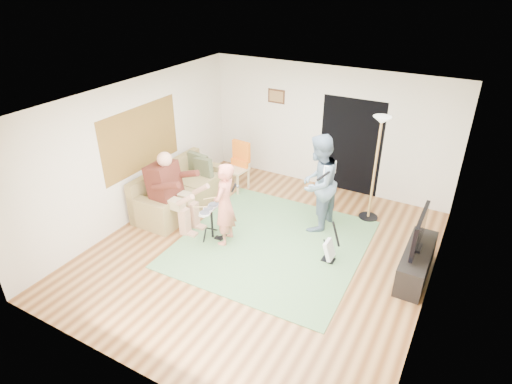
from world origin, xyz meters
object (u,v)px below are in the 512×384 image
drum_kit (212,224)px  dining_chair (237,173)px  guitar_spare (330,250)px  television (420,231)px  sofa (178,193)px  singer (225,205)px  tv_cabinet (416,263)px  guitarist (318,183)px  torchiere_lamp (378,151)px

drum_kit → dining_chair: 2.01m
guitar_spare → television: bearing=13.9°
sofa → television: size_ratio=2.18×
television → sofa: bearing=-179.5°
drum_kit → sofa: bearing=153.4°
singer → tv_cabinet: singer is taller
sofa → tv_cabinet: (4.80, 0.04, -0.04)m
sofa → drum_kit: bearing=-26.6°
guitarist → torchiere_lamp: (0.81, 0.83, 0.51)m
drum_kit → guitar_spare: size_ratio=0.86×
drum_kit → television: television is taller
sofa → singer: singer is taller
dining_chair → television: (4.07, -1.22, 0.46)m
torchiere_lamp → guitarist: bearing=-134.5°
torchiere_lamp → tv_cabinet: bearing=-50.4°
drum_kit → guitarist: bearing=40.0°
guitar_spare → television: size_ratio=0.80×
singer → dining_chair: (-0.91, 1.90, -0.39)m
sofa → television: (4.75, 0.04, 0.56)m
guitar_spare → dining_chair: dining_chair is taller
sofa → guitar_spare: bearing=-4.6°
guitar_spare → sofa: bearing=175.4°
guitarist → tv_cabinet: 2.17m
television → dining_chair: bearing=163.4°
sofa → guitar_spare: sofa is taller
torchiere_lamp → tv_cabinet: size_ratio=1.51×
tv_cabinet → television: television is taller
torchiere_lamp → dining_chair: (-2.96, -0.19, -1.06)m
sofa → dining_chair: (0.67, 1.26, 0.10)m
guitarist → television: guitarist is taller
guitarist → television: 2.02m
sofa → torchiere_lamp: torchiere_lamp is taller
singer → tv_cabinet: (3.21, 0.69, -0.53)m
singer → dining_chair: size_ratio=1.42×
sofa → guitarist: size_ratio=1.15×
torchiere_lamp → television: (1.12, -1.41, -0.60)m
singer → guitar_spare: (1.86, 0.36, -0.55)m
drum_kit → guitar_spare: (2.15, 0.37, -0.07)m
guitar_spare → television: 1.48m
singer → guitarist: size_ratio=0.83×
sofa → guitarist: 2.96m
drum_kit → dining_chair: dining_chair is taller
sofa → television: bearing=0.5°
tv_cabinet → drum_kit: bearing=-168.8°
sofa → guitar_spare: size_ratio=2.72×
drum_kit → singer: 0.56m
singer → torchiere_lamp: (2.05, 2.09, 0.67)m
singer → television: singer is taller
singer → guitarist: 1.78m
singer → tv_cabinet: bearing=92.3°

